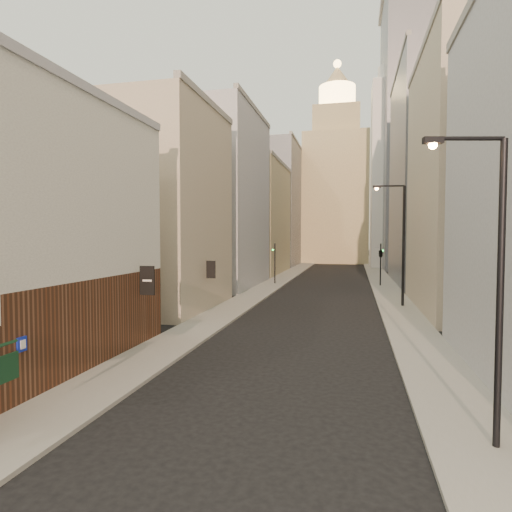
{
  "coord_description": "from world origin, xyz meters",
  "views": [
    {
      "loc": [
        3.01,
        -5.99,
        5.87
      ],
      "look_at": [
        -2.37,
        17.47,
        4.75
      ],
      "focal_mm": 30.0,
      "sensor_mm": 36.0,
      "label": 1
    }
  ],
  "objects_px": {
    "streetlamp_mid": "(400,238)",
    "streetlamp_near": "(492,274)",
    "traffic_light_right": "(381,253)",
    "white_tower": "(393,168)",
    "clock_tower": "(336,184)",
    "traffic_light_left": "(275,255)"
  },
  "relations": [
    {
      "from": "clock_tower",
      "to": "streetlamp_near",
      "type": "distance_m",
      "value": 86.78
    },
    {
      "from": "clock_tower",
      "to": "traffic_light_left",
      "type": "relative_size",
      "value": 8.98
    },
    {
      "from": "streetlamp_near",
      "to": "traffic_light_right",
      "type": "height_order",
      "value": "streetlamp_near"
    },
    {
      "from": "clock_tower",
      "to": "streetlamp_mid",
      "type": "xyz_separation_m",
      "value": [
        7.71,
        -61.22,
        -11.9
      ]
    },
    {
      "from": "streetlamp_mid",
      "to": "traffic_light_right",
      "type": "bearing_deg",
      "value": 84.0
    },
    {
      "from": "traffic_light_left",
      "to": "traffic_light_right",
      "type": "bearing_deg",
      "value": 168.23
    },
    {
      "from": "clock_tower",
      "to": "traffic_light_left",
      "type": "distance_m",
      "value": 49.5
    },
    {
      "from": "white_tower",
      "to": "streetlamp_mid",
      "type": "xyz_separation_m",
      "value": [
        -3.29,
        -47.22,
        -12.88
      ]
    },
    {
      "from": "streetlamp_near",
      "to": "streetlamp_mid",
      "type": "xyz_separation_m",
      "value": [
        0.08,
        24.27,
        0.88
      ]
    },
    {
      "from": "clock_tower",
      "to": "white_tower",
      "type": "relative_size",
      "value": 1.08
    },
    {
      "from": "streetlamp_near",
      "to": "traffic_light_right",
      "type": "xyz_separation_m",
      "value": [
        -0.59,
        38.91,
        -0.9
      ]
    },
    {
      "from": "streetlamp_near",
      "to": "traffic_light_right",
      "type": "relative_size",
      "value": 1.7
    },
    {
      "from": "traffic_light_left",
      "to": "traffic_light_right",
      "type": "xyz_separation_m",
      "value": [
        12.36,
        0.59,
        0.33
      ]
    },
    {
      "from": "traffic_light_right",
      "to": "clock_tower",
      "type": "bearing_deg",
      "value": -103.29
    },
    {
      "from": "white_tower",
      "to": "streetlamp_near",
      "type": "bearing_deg",
      "value": -92.7
    },
    {
      "from": "white_tower",
      "to": "traffic_light_right",
      "type": "bearing_deg",
      "value": -96.93
    },
    {
      "from": "white_tower",
      "to": "streetlamp_near",
      "type": "relative_size",
      "value": 4.88
    },
    {
      "from": "streetlamp_mid",
      "to": "traffic_light_left",
      "type": "relative_size",
      "value": 2.01
    },
    {
      "from": "streetlamp_mid",
      "to": "streetlamp_near",
      "type": "bearing_deg",
      "value": -98.83
    },
    {
      "from": "streetlamp_near",
      "to": "white_tower",
      "type": "bearing_deg",
      "value": 74.57
    },
    {
      "from": "clock_tower",
      "to": "streetlamp_near",
      "type": "bearing_deg",
      "value": -84.9
    },
    {
      "from": "clock_tower",
      "to": "traffic_light_left",
      "type": "xyz_separation_m",
      "value": [
        -5.32,
        -47.17,
        -14.01
      ]
    }
  ]
}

